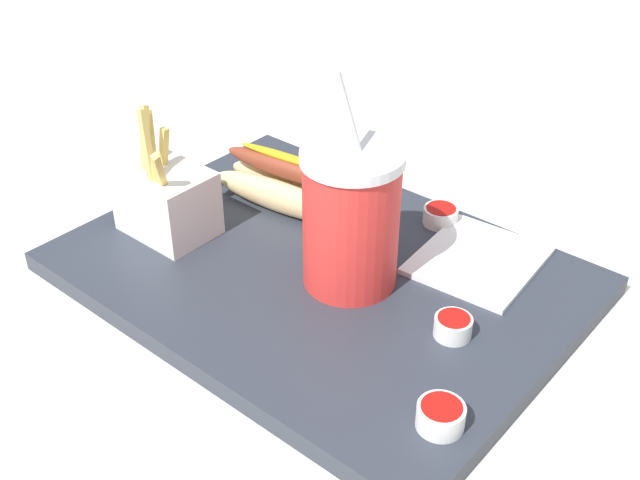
# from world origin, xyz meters

# --- Properties ---
(ground_plane) EXTENTS (2.40, 2.40, 0.02)m
(ground_plane) POSITION_xyz_m (0.00, 0.00, -0.01)
(ground_plane) COLOR silver
(food_tray) EXTENTS (0.49, 0.36, 0.02)m
(food_tray) POSITION_xyz_m (0.00, 0.00, 0.01)
(food_tray) COLOR #2D333D
(food_tray) RESTS_ON ground_plane
(soda_cup) EXTENTS (0.09, 0.09, 0.21)m
(soda_cup) POSITION_xyz_m (-0.04, -0.00, 0.09)
(soda_cup) COLOR red
(soda_cup) RESTS_ON food_tray
(fries_basket) EXTENTS (0.09, 0.07, 0.14)m
(fries_basket) POSITION_xyz_m (0.16, 0.05, 0.06)
(fries_basket) COLOR white
(fries_basket) RESTS_ON food_tray
(hot_dog_1) EXTENTS (0.18, 0.08, 0.06)m
(hot_dog_1) POSITION_xyz_m (0.10, -0.06, 0.04)
(hot_dog_1) COLOR #E5C689
(hot_dog_1) RESTS_ON food_tray
(ketchup_cup_1) EXTENTS (0.04, 0.04, 0.02)m
(ketchup_cup_1) POSITION_xyz_m (-0.05, -0.14, 0.03)
(ketchup_cup_1) COLOR white
(ketchup_cup_1) RESTS_ON food_tray
(ketchup_cup_2) EXTENTS (0.04, 0.04, 0.02)m
(ketchup_cup_2) POSITION_xyz_m (-0.21, 0.10, 0.03)
(ketchup_cup_2) COLOR white
(ketchup_cup_2) RESTS_ON food_tray
(ketchup_cup_3) EXTENTS (0.03, 0.03, 0.02)m
(ketchup_cup_3) POSITION_xyz_m (-0.16, 0.01, 0.03)
(ketchup_cup_3) COLOR white
(ketchup_cup_3) RESTS_ON food_tray
(napkin_stack) EXTENTS (0.12, 0.14, 0.01)m
(napkin_stack) POSITION_xyz_m (-0.12, -0.11, 0.02)
(napkin_stack) COLOR white
(napkin_stack) RESTS_ON food_tray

